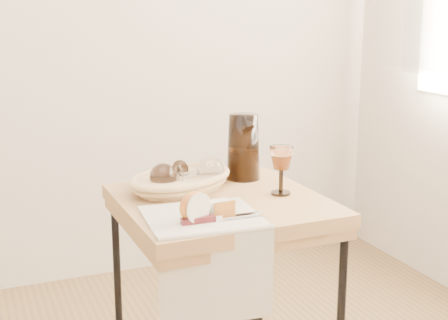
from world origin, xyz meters
name	(u,v)px	position (x,y,z in m)	size (l,w,h in m)	color
side_table	(222,313)	(0.45, 0.51, 0.37)	(0.58, 0.58, 0.74)	olive
tea_towel	(202,217)	(0.33, 0.37, 0.74)	(0.30, 0.27, 0.01)	white
bread_basket	(181,182)	(0.37, 0.64, 0.76)	(0.32, 0.22, 0.05)	#B57A47
goblet_lying_a	(171,173)	(0.34, 0.65, 0.79)	(0.13, 0.08, 0.08)	#48352A
goblet_lying_b	(197,173)	(0.41, 0.62, 0.79)	(0.14, 0.09, 0.09)	white
pitcher	(243,147)	(0.60, 0.69, 0.84)	(0.15, 0.23, 0.25)	black
wine_goblet	(281,170)	(0.63, 0.48, 0.81)	(0.07, 0.07, 0.15)	white
apple_half	(193,206)	(0.30, 0.33, 0.78)	(0.09, 0.04, 0.08)	red
apple_wedge	(218,208)	(0.37, 0.35, 0.76)	(0.06, 0.03, 0.04)	#EBE4C4
table_knife	(220,217)	(0.36, 0.31, 0.75)	(0.23, 0.02, 0.02)	silver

